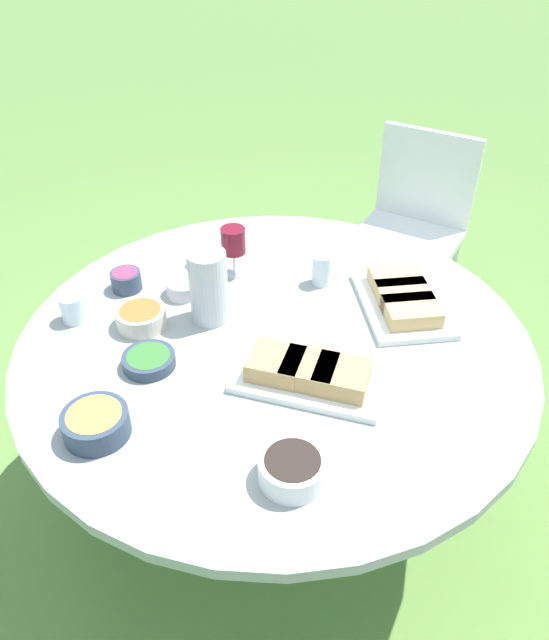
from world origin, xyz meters
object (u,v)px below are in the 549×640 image
(dining_table, at_px, (275,358))
(wine_glass, at_px, (233,242))
(chair_near_right, at_px, (414,218))
(water_pitcher, at_px, (208,287))

(dining_table, distance_m, wine_glass, 0.41)
(dining_table, xyz_separation_m, chair_near_right, (-1.02, -0.73, -0.12))
(water_pitcher, bearing_deg, chair_near_right, -153.65)
(chair_near_right, relative_size, wine_glass, 5.25)
(dining_table, bearing_deg, water_pitcher, -49.31)
(dining_table, relative_size, wine_glass, 8.76)
(dining_table, xyz_separation_m, water_pitcher, (0.14, -0.16, 0.20))
(chair_near_right, distance_m, wine_glass, 1.12)
(water_pitcher, xyz_separation_m, wine_glass, (-0.15, -0.20, 0.01))
(chair_near_right, bearing_deg, wine_glass, 20.62)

